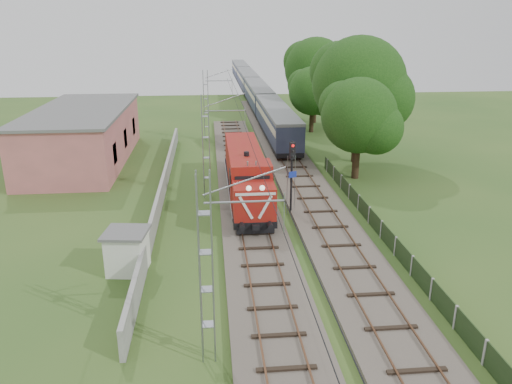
{
  "coord_description": "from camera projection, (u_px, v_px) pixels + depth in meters",
  "views": [
    {
      "loc": [
        -2.71,
        -25.32,
        13.13
      ],
      "look_at": [
        0.3,
        6.44,
        2.2
      ],
      "focal_mm": 35.0,
      "sensor_mm": 36.0,
      "label": 1
    }
  ],
  "objects": [
    {
      "name": "track_main",
      "position": [
        251.0,
        217.0,
        34.88
      ],
      "size": [
        4.2,
        70.0,
        0.45
      ],
      "color": "#6B6054",
      "rests_on": "ground"
    },
    {
      "name": "locomotive",
      "position": [
        246.0,
        173.0,
        38.23
      ],
      "size": [
        2.77,
        15.83,
        4.02
      ],
      "color": "black",
      "rests_on": "ground"
    },
    {
      "name": "fence",
      "position": [
        381.0,
        229.0,
        31.69
      ],
      "size": [
        0.12,
        32.0,
        1.2
      ],
      "color": "black",
      "rests_on": "ground"
    },
    {
      "name": "tree_c",
      "position": [
        313.0,
        92.0,
        60.9
      ],
      "size": [
        6.19,
        5.9,
        8.03
      ],
      "color": "#382117",
      "rests_on": "ground"
    },
    {
      "name": "signal_post",
      "position": [
        292.0,
        165.0,
        34.57
      ],
      "size": [
        0.58,
        0.46,
        5.38
      ],
      "color": "black",
      "rests_on": "ground"
    },
    {
      "name": "tree_a",
      "position": [
        360.0,
        116.0,
        42.39
      ],
      "size": [
        6.78,
        6.46,
        8.79
      ],
      "color": "#382117",
      "rests_on": "ground"
    },
    {
      "name": "boundary_wall",
      "position": [
        162.0,
        189.0,
        38.82
      ],
      "size": [
        0.25,
        40.0,
        1.5
      ],
      "primitive_type": "cube",
      "color": "#9E9E99",
      "rests_on": "ground"
    },
    {
      "name": "ground",
      "position": [
        261.0,
        265.0,
        28.34
      ],
      "size": [
        140.0,
        140.0,
        0.0
      ],
      "primitive_type": "plane",
      "color": "#2E531F",
      "rests_on": "ground"
    },
    {
      "name": "catenary",
      "position": [
        207.0,
        147.0,
        38.07
      ],
      "size": [
        3.31,
        70.0,
        8.0
      ],
      "color": "gray",
      "rests_on": "ground"
    },
    {
      "name": "coach_rake",
      "position": [
        252.0,
        86.0,
        87.61
      ],
      "size": [
        2.85,
        85.06,
        3.29
      ],
      "color": "black",
      "rests_on": "ground"
    },
    {
      "name": "tree_b",
      "position": [
        360.0,
        85.0,
        46.91
      ],
      "size": [
        9.27,
        8.83,
        12.01
      ],
      "color": "#382117",
      "rests_on": "ground"
    },
    {
      "name": "tree_d",
      "position": [
        317.0,
        70.0,
        66.12
      ],
      "size": [
        8.71,
        8.29,
        11.29
      ],
      "color": "#382117",
      "rests_on": "ground"
    },
    {
      "name": "track_side",
      "position": [
        292.0,
        165.0,
        47.57
      ],
      "size": [
        4.2,
        80.0,
        0.45
      ],
      "color": "#6B6054",
      "rests_on": "ground"
    },
    {
      "name": "relay_hut",
      "position": [
        127.0,
        251.0,
        27.33
      ],
      "size": [
        2.58,
        2.58,
        2.38
      ],
      "color": "silver",
      "rests_on": "ground"
    },
    {
      "name": "station_building",
      "position": [
        84.0,
        135.0,
        48.76
      ],
      "size": [
        8.4,
        20.4,
        5.22
      ],
      "color": "#CF6F70",
      "rests_on": "ground"
    }
  ]
}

